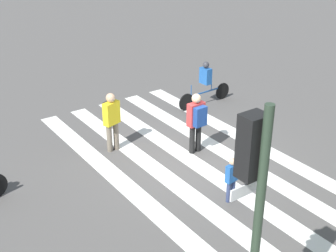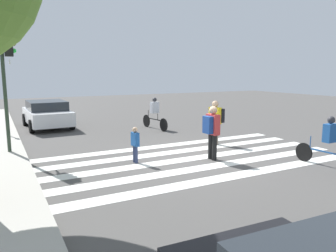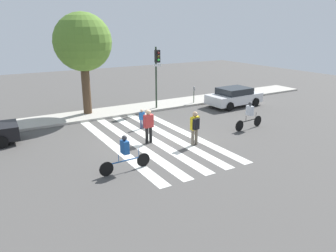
% 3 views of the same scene
% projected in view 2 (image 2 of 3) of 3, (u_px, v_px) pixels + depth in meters
% --- Properties ---
extents(ground_plane, '(60.00, 60.00, 0.00)m').
position_uv_depth(ground_plane, '(196.00, 158.00, 10.97)').
color(ground_plane, '#4C4947').
extents(crosswalk_stripes, '(4.76, 10.00, 0.01)m').
position_uv_depth(crosswalk_stripes, '(196.00, 158.00, 10.97)').
color(crosswalk_stripes, silver).
rests_on(crosswalk_stripes, ground_plane).
extents(traffic_light, '(0.60, 0.50, 4.40)m').
position_uv_depth(traffic_light, '(7.00, 65.00, 10.87)').
color(traffic_light, '#283828').
rests_on(traffic_light, ground_plane).
extents(parking_meter, '(0.15, 0.15, 1.39)m').
position_uv_depth(parking_meter, '(7.00, 115.00, 13.97)').
color(parking_meter, '#283828').
rests_on(parking_meter, ground_plane).
extents(pedestrian_adult_blue_shirt, '(0.52, 0.49, 1.74)m').
position_uv_depth(pedestrian_adult_blue_shirt, '(216.00, 119.00, 12.91)').
color(pedestrian_adult_blue_shirt, '#6B6051').
rests_on(pedestrian_adult_blue_shirt, ground_plane).
extents(pedestrian_child_with_backpack, '(0.33, 0.18, 1.15)m').
position_uv_depth(pedestrian_child_with_backpack, '(135.00, 143.00, 10.30)').
color(pedestrian_child_with_backpack, navy).
rests_on(pedestrian_child_with_backpack, ground_plane).
extents(pedestrian_adult_yellow_jacket, '(0.50, 0.42, 1.76)m').
position_uv_depth(pedestrian_adult_yellow_jacket, '(212.00, 129.00, 10.62)').
color(pedestrian_adult_yellow_jacket, black).
rests_on(pedestrian_adult_yellow_jacket, ground_plane).
extents(cyclist_near_curb, '(2.26, 0.42, 1.60)m').
position_uv_depth(cyclist_near_curb, '(155.00, 112.00, 16.41)').
color(cyclist_near_curb, black).
rests_on(cyclist_near_curb, ground_plane).
extents(cyclist_mid_street, '(2.29, 0.41, 1.57)m').
position_uv_depth(cyclist_mid_street, '(329.00, 140.00, 9.73)').
color(cyclist_mid_street, black).
rests_on(cyclist_mid_street, ground_plane).
extents(car_parked_silver_sedan, '(4.19, 2.18, 1.38)m').
position_uv_depth(car_parked_silver_sedan, '(47.00, 114.00, 16.91)').
color(car_parked_silver_sedan, silver).
rests_on(car_parked_silver_sedan, ground_plane).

